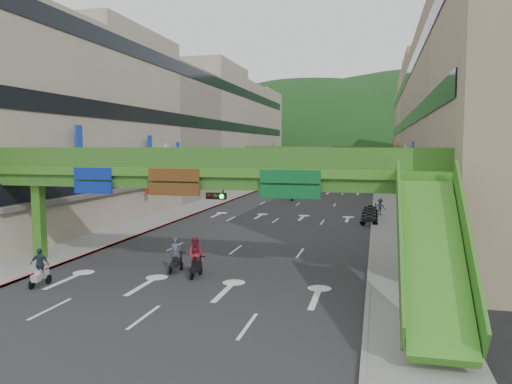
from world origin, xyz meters
The scene contains 23 objects.
ground centered at (0.00, 0.00, 0.00)m, with size 320.00×320.00×0.00m, color black.
road_slab centered at (0.00, 50.00, 0.01)m, with size 18.00×140.00×0.02m, color #28282B.
sidewalk_left centered at (-11.00, 50.00, 0.07)m, with size 4.00×140.00×0.15m, color gray.
sidewalk_right centered at (11.00, 50.00, 0.07)m, with size 4.00×140.00×0.15m, color gray.
curb_left centered at (-9.10, 50.00, 0.09)m, with size 0.20×140.00×0.18m, color #CC5959.
curb_right centered at (9.10, 50.00, 0.09)m, with size 0.20×140.00×0.18m, color gray.
building_row_left centered at (-18.93, 50.00, 9.46)m, with size 12.80×95.00×19.00m.
building_row_right centered at (18.93, 50.00, 9.46)m, with size 12.80×95.00×19.00m.
overpass_near centered at (0.93, 5.38, 5.21)m, with size 28.00×12.27×7.10m.
overpass_far centered at (0.00, 65.00, 5.40)m, with size 28.00×2.20×7.10m.
hill_left centered at (-15.00, 160.00, 0.00)m, with size 168.00×140.00×112.00m, color #1C4419.
hill_right centered at (25.00, 180.00, 0.00)m, with size 208.00×176.00×128.00m, color #1C4419.
bunting_string centered at (0.00, 30.00, 5.96)m, with size 26.00×0.36×0.47m.
scooter_rider_near centered at (-1.63, 5.34, 0.93)m, with size 0.73×1.58×2.00m.
scooter_rider_mid centered at (-0.11, 4.57, 1.16)m, with size 0.97×1.60×2.22m.
scooter_rider_left centered at (-7.26, 1.00, 1.00)m, with size 1.02×1.59×2.00m.
scooter_rider_far centered at (-1.40, 43.93, 1.14)m, with size 0.98×1.60×2.21m.
parked_scooter_row centered at (8.80, 29.23, 0.52)m, with size 1.60×9.40×1.08m.
car_silver centered at (-4.60, 55.65, 0.68)m, with size 1.44×4.12×1.36m, color #A6A6AD.
car_yellow centered at (0.15, 72.07, 0.72)m, with size 1.71×4.25×1.45m, color #C57925.
pedestrian_red centered at (12.20, 18.92, 0.78)m, with size 0.76×0.59×1.56m, color #C63F0E.
pedestrian_dark centered at (12.20, 25.09, 0.87)m, with size 1.02×0.42×1.73m, color black.
pedestrian_blue centered at (9.80, 31.42, 0.86)m, with size 0.80×0.51×1.71m, color #323F5A.
Camera 1 is at (9.38, -20.69, 7.20)m, focal length 35.00 mm.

